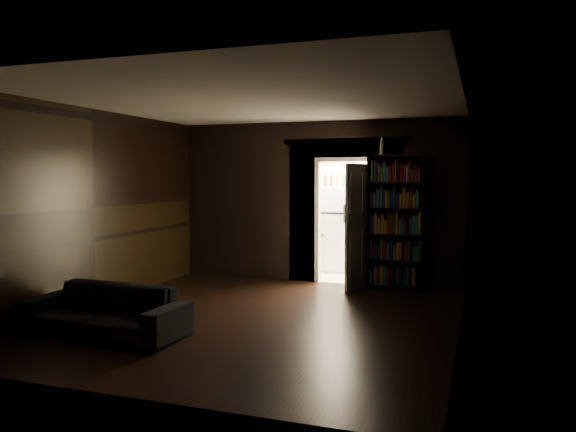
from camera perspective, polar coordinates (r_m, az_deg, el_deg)
name	(u,v)px	position (r m, az deg, el deg)	size (l,w,h in m)	color
ground	(257,319)	(7.40, -3.18, -10.40)	(5.50, 5.50, 0.00)	black
room_walls	(284,188)	(8.17, -0.44, 2.90)	(5.02, 5.61, 2.84)	black
kitchen_alcove	(358,210)	(10.75, 7.14, 0.61)	(2.20, 1.80, 2.60)	beige
sofa	(105,303)	(6.93, -18.14, -8.40)	(1.94, 0.84, 0.75)	black
bookshelf	(395,222)	(9.30, 10.85, -0.63)	(0.90, 0.32, 2.20)	black
refrigerator	(335,229)	(11.05, 4.78, -1.28)	(0.74, 0.68, 1.65)	white
door	(359,227)	(9.18, 7.24, -1.12)	(0.85, 0.05, 2.05)	white
figurine	(382,146)	(9.39, 9.49, 6.99)	(0.09, 0.09, 0.28)	white
bottles	(337,179)	(10.89, 5.04, 3.74)	(0.70, 0.09, 0.29)	black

